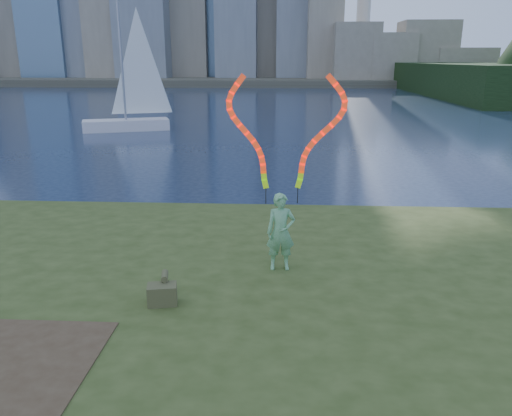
{
  "coord_description": "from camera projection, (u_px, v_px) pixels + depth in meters",
  "views": [
    {
      "loc": [
        1.8,
        -8.22,
        4.6
      ],
      "look_at": [
        1.31,
        1.0,
        1.83
      ],
      "focal_mm": 35.0,
      "sensor_mm": 36.0,
      "label": 1
    }
  ],
  "objects": [
    {
      "name": "ground",
      "position": [
        183.0,
        316.0,
        9.28
      ],
      "size": [
        320.0,
        320.0,
        0.0
      ],
      "primitive_type": "plane",
      "color": "#18243C",
      "rests_on": "ground"
    },
    {
      "name": "grassy_knoll",
      "position": [
        150.0,
        375.0,
        6.98
      ],
      "size": [
        20.0,
        18.0,
        0.8
      ],
      "color": "#354418",
      "rests_on": "ground"
    },
    {
      "name": "far_shore",
      "position": [
        274.0,
        79.0,
        99.97
      ],
      "size": [
        320.0,
        40.0,
        1.2
      ],
      "primitive_type": "cube",
      "color": "#494435",
      "rests_on": "ground"
    },
    {
      "name": "woman_with_ribbons",
      "position": [
        281.0,
        194.0,
        9.03
      ],
      "size": [
        1.97,
        0.41,
        3.86
      ],
      "rotation": [
        0.0,
        0.0,
        0.1
      ],
      "color": "#137D1D",
      "rests_on": "grassy_knoll"
    },
    {
      "name": "canvas_bag",
      "position": [
        162.0,
        293.0,
        8.01
      ],
      "size": [
        0.51,
        0.58,
        0.44
      ],
      "rotation": [
        0.0,
        0.0,
        0.19
      ],
      "color": "#4E4E27",
      "rests_on": "grassy_knoll"
    },
    {
      "name": "sailboat",
      "position": [
        130.0,
        107.0,
        32.94
      ],
      "size": [
        5.84,
        3.51,
        8.9
      ],
      "rotation": [
        0.0,
        0.0,
        0.34
      ],
      "color": "white",
      "rests_on": "ground"
    }
  ]
}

